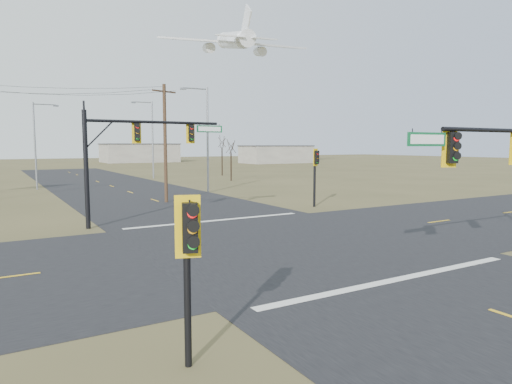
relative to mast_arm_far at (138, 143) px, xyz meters
The scene contains 17 objects.
ground 11.11m from the mast_arm_far, 62.44° to the right, with size 320.00×320.00×0.00m, color brown.
road_ew 11.10m from the mast_arm_far, 62.44° to the right, with size 160.00×14.00×0.02m, color black.
road_ns 11.10m from the mast_arm_far, 62.44° to the right, with size 14.00×160.00×0.02m, color black.
stop_bar_near 17.65m from the mast_arm_far, 74.25° to the right, with size 12.00×0.40×0.01m, color silver.
stop_bar_far 6.86m from the mast_arm_far, 15.91° to the right, with size 12.00×0.40×0.01m, color silver.
mast_arm_far is the anchor object (origin of this frame).
pedestal_signal_ne 14.25m from the mast_arm_far, ahead, with size 0.65×0.57×4.60m.
pedestal_signal_sw 19.26m from the mast_arm_far, 103.09° to the right, with size 0.66×0.56×3.82m.
utility_pole_near 10.69m from the mast_arm_far, 61.93° to the left, with size 2.30×0.95×9.87m.
streetlight_a 18.73m from the mast_arm_far, 53.15° to the left, with size 2.95×0.31×10.60m.
streetlight_b 39.35m from the mast_arm_far, 71.21° to the left, with size 3.11×0.44×11.11m.
streetlight_c 27.42m from the mast_arm_far, 96.60° to the left, with size 2.64×0.37×9.43m.
bare_tree_c 34.51m from the mast_arm_far, 53.19° to the left, with size 2.61×2.61×5.98m.
bare_tree_d 45.21m from the mast_arm_far, 57.25° to the left, with size 3.39×3.39×6.76m.
warehouse_mid 105.46m from the mast_arm_far, 73.70° to the left, with size 20.00×12.00×5.00m, color #ABA697.
warehouse_right 96.77m from the mast_arm_far, 51.97° to the left, with size 18.00×10.00×4.50m, color #ABA697.
jet_airliner 77.52m from the mast_arm_far, 57.48° to the left, with size 25.08×26.07×13.74m.
Camera 1 is at (-12.53, -18.69, 4.84)m, focal length 32.00 mm.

